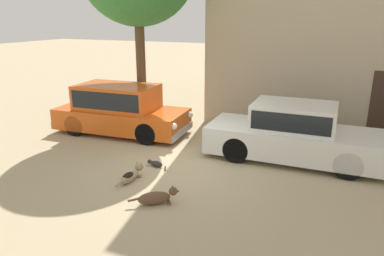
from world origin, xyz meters
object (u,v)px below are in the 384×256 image
parked_sedan_nearest (120,108)px  stray_dog_tan (157,197)px  stray_dog_spotted (132,175)px  parked_sedan_second (294,133)px  stray_cat (156,164)px

parked_sedan_nearest → stray_dog_tan: 4.96m
stray_dog_spotted → stray_dog_tan: (1.05, -0.73, 0.01)m
parked_sedan_second → stray_cat: bearing=-149.6°
parked_sedan_nearest → stray_dog_spotted: size_ratio=4.12×
parked_sedan_nearest → stray_dog_spotted: bearing=-56.1°
stray_dog_spotted → stray_cat: size_ratio=1.79×
stray_dog_spotted → stray_cat: (0.12, 0.91, -0.07)m
parked_sedan_second → stray_cat: parked_sedan_second is taller
stray_dog_tan → stray_cat: 1.89m
stray_dog_spotted → stray_cat: 0.92m
parked_sedan_second → stray_dog_tan: parked_sedan_second is taller
parked_sedan_nearest → parked_sedan_second: size_ratio=0.95×
stray_dog_tan → parked_sedan_second: bearing=21.6°
parked_sedan_nearest → parked_sedan_second: bearing=-5.4°
parked_sedan_nearest → stray_dog_spotted: parked_sedan_nearest is taller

